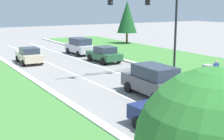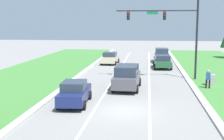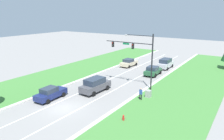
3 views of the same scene
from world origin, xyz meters
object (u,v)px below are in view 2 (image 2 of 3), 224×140
at_px(traffic_signal_mast, 174,24).
at_px(navy_sedan, 75,93).
at_px(silver_suv, 162,55).
at_px(utility_cabinet, 211,80).
at_px(champagne_sedan, 110,58).
at_px(graphite_suv, 127,77).
at_px(pedestrian, 208,78).
at_px(forest_sedan, 162,62).

relative_size(traffic_signal_mast, navy_sedan, 1.77).
xyz_separation_m(navy_sedan, silver_suv, (6.99, 24.49, 0.19)).
bearing_deg(utility_cabinet, champagne_sedan, 127.42).
bearing_deg(traffic_signal_mast, champagne_sedan, 124.45).
bearing_deg(navy_sedan, traffic_signal_mast, 51.54).
height_order(graphite_suv, pedestrian, graphite_suv).
bearing_deg(pedestrian, utility_cabinet, -96.76).
xyz_separation_m(silver_suv, utility_cabinet, (3.72, -16.89, -0.49)).
distance_m(graphite_suv, silver_suv, 19.36).
relative_size(champagne_sedan, utility_cabinet, 4.34).
distance_m(champagne_sedan, graphite_suv, 16.66).
bearing_deg(pedestrian, navy_sedan, 45.73).
height_order(traffic_signal_mast, silver_suv, traffic_signal_mast).
xyz_separation_m(navy_sedan, pedestrian, (10.20, 6.27, 0.10)).
bearing_deg(pedestrian, champagne_sedan, -42.15).
bearing_deg(pedestrian, silver_suv, -65.85).
distance_m(silver_suv, pedestrian, 18.50).
bearing_deg(traffic_signal_mast, forest_sedan, 95.04).
bearing_deg(utility_cabinet, navy_sedan, -144.64).
bearing_deg(navy_sedan, champagne_sedan, 87.29).
xyz_separation_m(forest_sedan, pedestrian, (3.35, -11.98, 0.08)).
distance_m(graphite_suv, utility_cabinet, 7.74).
relative_size(graphite_suv, silver_suv, 1.06).
xyz_separation_m(champagne_sedan, silver_suv, (7.14, 2.70, 0.21)).
xyz_separation_m(traffic_signal_mast, forest_sedan, (-0.67, 7.64, -4.69)).
xyz_separation_m(graphite_suv, pedestrian, (6.92, 0.78, -0.13)).
bearing_deg(forest_sedan, champagne_sedan, 151.29).
height_order(forest_sedan, graphite_suv, graphite_suv).
distance_m(forest_sedan, pedestrian, 12.44).
distance_m(forest_sedan, utility_cabinet, 11.33).
xyz_separation_m(traffic_signal_mast, utility_cabinet, (3.19, -3.00, -5.01)).
height_order(champagne_sedan, pedestrian, pedestrian).
bearing_deg(navy_sedan, forest_sedan, 66.32).
distance_m(silver_suv, utility_cabinet, 17.30).
distance_m(champagne_sedan, pedestrian, 18.66).
bearing_deg(utility_cabinet, forest_sedan, 109.92).
relative_size(traffic_signal_mast, graphite_suv, 1.63).
bearing_deg(silver_suv, navy_sedan, -105.97).
distance_m(graphite_suv, navy_sedan, 6.40).
bearing_deg(utility_cabinet, graphite_suv, -164.16).
distance_m(champagne_sedan, navy_sedan, 21.80).
distance_m(traffic_signal_mast, graphite_suv, 8.01).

